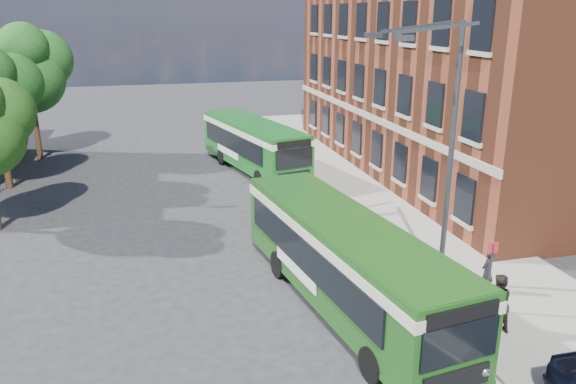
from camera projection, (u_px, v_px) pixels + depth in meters
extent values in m
plane|color=#272729|center=(283.00, 278.00, 20.44)|extent=(120.00, 120.00, 0.00)
cube|color=gray|center=(375.00, 195.00, 29.47)|extent=(6.00, 48.00, 0.15)
cube|color=beige|center=(320.00, 201.00, 28.76)|extent=(0.12, 48.00, 0.01)
cube|color=brown|center=(463.00, 70.00, 33.03)|extent=(12.00, 26.00, 12.00)
cube|color=#B8B19B|center=(366.00, 115.00, 32.31)|extent=(0.12, 26.00, 0.35)
cylinder|color=#3C3F41|center=(439.00, 282.00, 19.80)|extent=(0.44, 0.44, 0.30)
cylinder|color=#3C3F41|center=(450.00, 163.00, 18.47)|extent=(0.18, 0.18, 9.00)
cube|color=#3C3F41|center=(436.00, 28.00, 16.31)|extent=(2.58, 0.46, 0.37)
cube|color=#3C3F41|center=(417.00, 27.00, 17.41)|extent=(2.58, 0.46, 0.37)
cube|color=#3C3F41|center=(404.00, 38.00, 15.65)|extent=(0.55, 0.22, 0.16)
cube|color=#3C3F41|center=(373.00, 35.00, 17.64)|extent=(0.55, 0.22, 0.16)
cylinder|color=#3C3F41|center=(489.00, 280.00, 17.53)|extent=(0.08, 0.08, 2.50)
cube|color=red|center=(493.00, 248.00, 17.20)|extent=(0.35, 0.04, 0.35)
cube|color=#194B15|center=(345.00, 257.00, 17.95)|extent=(4.01, 11.44, 2.45)
cube|color=#194B15|center=(344.00, 292.00, 18.34)|extent=(4.06, 11.48, 0.14)
cube|color=black|center=(304.00, 256.00, 17.71)|extent=(1.37, 9.32, 1.10)
cube|color=black|center=(375.00, 244.00, 18.64)|extent=(1.37, 9.32, 1.10)
cube|color=beige|center=(346.00, 233.00, 17.70)|extent=(4.08, 11.51, 0.32)
cube|color=#194B15|center=(346.00, 222.00, 17.59)|extent=(3.90, 11.32, 0.12)
cube|color=black|center=(460.00, 343.00, 12.94)|extent=(2.14, 0.37, 1.05)
cube|color=black|center=(463.00, 315.00, 12.71)|extent=(1.99, 0.35, 0.38)
cube|color=black|center=(456.00, 380.00, 13.24)|extent=(1.89, 0.34, 0.55)
sphere|color=silver|center=(484.00, 371.00, 13.57)|extent=(0.26, 0.26, 0.26)
cube|color=black|center=(280.00, 199.00, 22.83)|extent=(1.99, 0.35, 0.90)
cube|color=white|center=(295.00, 269.00, 18.55)|extent=(0.48, 3.18, 0.45)
cylinder|color=black|center=(372.00, 365.00, 14.57)|extent=(0.41, 1.03, 1.00)
cylinder|color=black|center=(446.00, 345.00, 15.42)|extent=(0.41, 1.03, 1.00)
cylinder|color=black|center=(279.00, 264.00, 20.38)|extent=(0.41, 1.03, 1.00)
cylinder|color=black|center=(336.00, 254.00, 21.23)|extent=(0.41, 1.03, 1.00)
cube|color=#15601B|center=(253.00, 142.00, 33.72)|extent=(4.78, 10.52, 2.45)
cube|color=#15601B|center=(254.00, 163.00, 34.11)|extent=(4.83, 10.56, 0.14)
cube|color=black|center=(232.00, 142.00, 33.36)|extent=(2.01, 8.21, 1.10)
cube|color=black|center=(270.00, 137.00, 34.50)|extent=(2.01, 8.21, 1.10)
cube|color=#F1EDC6|center=(253.00, 129.00, 33.47)|extent=(4.85, 10.59, 0.32)
cube|color=#15601B|center=(253.00, 123.00, 33.36)|extent=(4.66, 10.39, 0.12)
cube|color=black|center=(294.00, 158.00, 29.34)|extent=(2.11, 0.57, 1.05)
cube|color=black|center=(294.00, 144.00, 29.10)|extent=(1.96, 0.54, 0.38)
cube|color=black|center=(294.00, 177.00, 29.64)|extent=(1.87, 0.51, 0.55)
sphere|color=silver|center=(280.00, 179.00, 29.28)|extent=(0.26, 0.26, 0.26)
sphere|color=silver|center=(308.00, 174.00, 30.03)|extent=(0.26, 0.26, 0.26)
cube|color=black|center=(222.00, 124.00, 37.97)|extent=(1.96, 0.54, 0.90)
cube|color=white|center=(228.00, 151.00, 34.18)|extent=(0.77, 3.12, 0.45)
cylinder|color=black|center=(260.00, 179.00, 30.80)|extent=(0.50, 1.04, 1.00)
cylinder|color=black|center=(297.00, 174.00, 31.85)|extent=(0.50, 1.04, 1.00)
cylinder|color=black|center=(222.00, 157.00, 35.53)|extent=(0.50, 1.04, 1.00)
cylinder|color=black|center=(255.00, 153.00, 36.57)|extent=(0.50, 1.04, 1.00)
imported|color=black|center=(487.00, 271.00, 18.92)|extent=(0.65, 0.55, 1.50)
imported|color=black|center=(497.00, 304.00, 16.46)|extent=(0.94, 0.74, 1.86)
sphere|color=#1E4713|center=(0.00, 113.00, 24.08)|extent=(3.01, 3.01, 3.01)
cylinder|color=#382014|center=(6.00, 159.00, 30.37)|extent=(0.36, 0.36, 3.28)
sphere|color=#184315|center=(12.00, 84.00, 29.89)|extent=(3.28, 3.28, 3.28)
cylinder|color=#382014|center=(37.00, 131.00, 36.50)|extent=(0.36, 0.36, 3.72)
sphere|color=#1C4C19|center=(30.00, 78.00, 35.46)|extent=(4.40, 4.40, 4.40)
sphere|color=#1C4C19|center=(43.00, 59.00, 35.95)|extent=(3.72, 3.72, 3.72)
sphere|color=#1C4C19|center=(13.00, 69.00, 34.53)|extent=(3.38, 3.38, 3.38)
sphere|color=#1C4C19|center=(23.00, 47.00, 34.09)|extent=(3.05, 3.05, 3.05)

